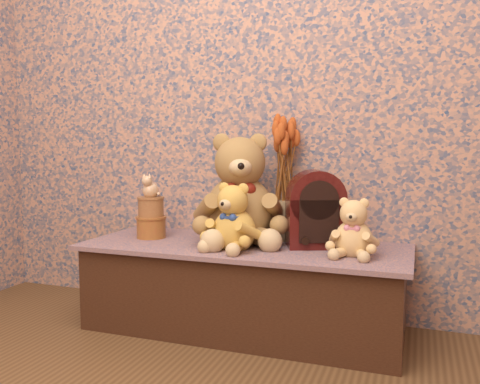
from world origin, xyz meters
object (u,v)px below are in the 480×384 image
object	(u,v)px
cathedral_radio	(315,208)
cat_figurine	(150,185)
teddy_large	(240,184)
biscuit_tin_lower	(151,227)
ceramic_vase	(283,220)
teddy_medium	(234,213)
teddy_small	(354,225)

from	to	relation	value
cathedral_radio	cat_figurine	size ratio (longest dim) A/B	2.84
teddy_large	biscuit_tin_lower	bearing A→B (deg)	167.44
cat_figurine	ceramic_vase	bearing A→B (deg)	20.26
teddy_large	cat_figurine	bearing A→B (deg)	167.44
teddy_medium	teddy_small	size ratio (longest dim) A/B	1.21
teddy_medium	cat_figurine	distance (m)	0.48
teddy_small	cathedral_radio	world-z (taller)	cathedral_radio
biscuit_tin_lower	teddy_small	bearing A→B (deg)	-3.83
teddy_large	ceramic_vase	bearing A→B (deg)	7.04
teddy_large	teddy_medium	bearing A→B (deg)	-99.06
teddy_large	teddy_medium	distance (m)	0.21
teddy_large	teddy_medium	xyz separation A→B (m)	(0.04, -0.17, -0.11)
teddy_large	teddy_small	world-z (taller)	teddy_large
teddy_small	biscuit_tin_lower	distance (m)	0.96
ceramic_vase	cat_figurine	world-z (taller)	cat_figurine
teddy_medium	teddy_large	bearing A→B (deg)	114.06
ceramic_vase	teddy_small	bearing A→B (deg)	-32.97
biscuit_tin_lower	ceramic_vase	bearing A→B (deg)	15.33
teddy_large	teddy_medium	world-z (taller)	teddy_large
teddy_medium	teddy_small	xyz separation A→B (m)	(0.49, 0.04, -0.03)
teddy_medium	teddy_small	world-z (taller)	teddy_medium
cathedral_radio	biscuit_tin_lower	xyz separation A→B (m)	(-0.78, -0.06, -0.12)
teddy_small	biscuit_tin_lower	xyz separation A→B (m)	(-0.96, 0.06, -0.08)
teddy_medium	cat_figurine	bearing A→B (deg)	178.90
teddy_large	teddy_small	xyz separation A→B (m)	(0.53, -0.13, -0.14)
cathedral_radio	teddy_large	bearing A→B (deg)	157.70
cat_figurine	teddy_medium	bearing A→B (deg)	-7.66
biscuit_tin_lower	teddy_large	bearing A→B (deg)	9.07
teddy_small	cathedral_radio	distance (m)	0.22
cathedral_radio	teddy_medium	bearing A→B (deg)	-173.50
teddy_small	cat_figurine	world-z (taller)	cat_figurine
ceramic_vase	cathedral_radio	bearing A→B (deg)	-30.84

